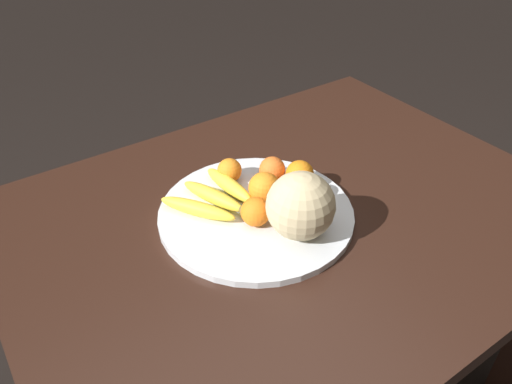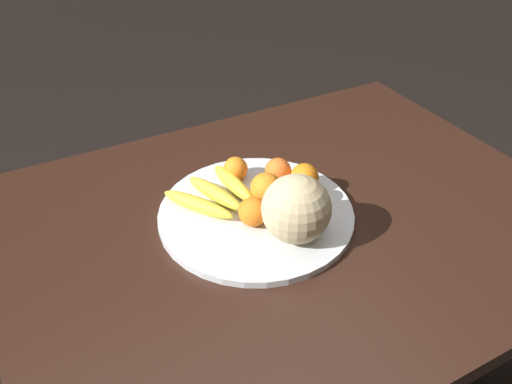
% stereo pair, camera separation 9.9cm
% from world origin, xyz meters
% --- Properties ---
extents(kitchen_table, '(1.22, 0.93, 0.71)m').
position_xyz_m(kitchen_table, '(0.00, 0.00, 0.61)').
color(kitchen_table, black).
rests_on(kitchen_table, ground_plane).
extents(fruit_bowl, '(0.42, 0.42, 0.02)m').
position_xyz_m(fruit_bowl, '(-0.08, 0.03, 0.72)').
color(fruit_bowl, silver).
rests_on(fruit_bowl, kitchen_table).
extents(melon, '(0.14, 0.14, 0.14)m').
position_xyz_m(melon, '(-0.05, -0.08, 0.79)').
color(melon, '#C6B284').
rests_on(melon, fruit_bowl).
extents(banana_bunch, '(0.19, 0.20, 0.03)m').
position_xyz_m(banana_bunch, '(-0.14, 0.10, 0.74)').
color(banana_bunch, brown).
rests_on(banana_bunch, fruit_bowl).
extents(orange_front_left, '(0.07, 0.07, 0.07)m').
position_xyz_m(orange_front_left, '(-0.04, 0.05, 0.76)').
color(orange_front_left, orange).
rests_on(orange_front_left, fruit_bowl).
extents(orange_front_right, '(0.06, 0.06, 0.06)m').
position_xyz_m(orange_front_right, '(0.02, 0.10, 0.75)').
color(orange_front_right, orange).
rests_on(orange_front_right, fruit_bowl).
extents(orange_mid_center, '(0.06, 0.06, 0.06)m').
position_xyz_m(orange_mid_center, '(-0.06, 0.16, 0.75)').
color(orange_mid_center, orange).
rests_on(orange_mid_center, fruit_bowl).
extents(orange_back_left, '(0.07, 0.07, 0.07)m').
position_xyz_m(orange_back_left, '(0.06, 0.05, 0.76)').
color(orange_back_left, orange).
rests_on(orange_back_left, fruit_bowl).
extents(orange_back_right, '(0.06, 0.06, 0.06)m').
position_xyz_m(orange_back_right, '(0.04, -0.00, 0.75)').
color(orange_back_right, orange).
rests_on(orange_back_right, fruit_bowl).
extents(orange_top_small, '(0.06, 0.06, 0.06)m').
position_xyz_m(orange_top_small, '(-0.10, -0.01, 0.75)').
color(orange_top_small, orange).
rests_on(orange_top_small, fruit_bowl).
extents(produce_tag, '(0.10, 0.05, 0.00)m').
position_xyz_m(produce_tag, '(0.00, 0.03, 0.72)').
color(produce_tag, white).
rests_on(produce_tag, fruit_bowl).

